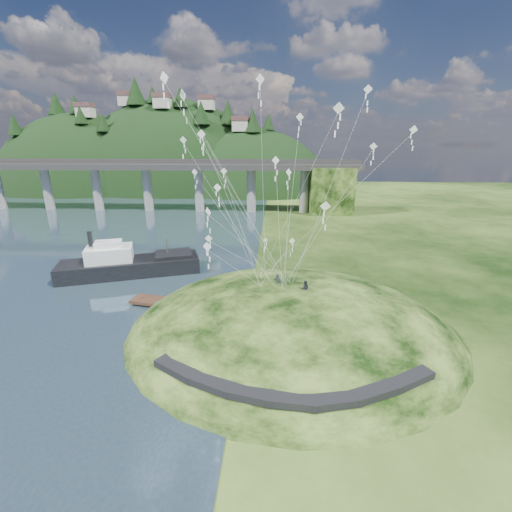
{
  "coord_description": "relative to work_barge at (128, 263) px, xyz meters",
  "views": [
    {
      "loc": [
        6.08,
        -30.93,
        19.06
      ],
      "look_at": [
        4.0,
        6.0,
        7.0
      ],
      "focal_mm": 24.0,
      "sensor_mm": 36.0,
      "label": 1
    }
  ],
  "objects": [
    {
      "name": "footpath",
      "position": [
        23.71,
        -26.92,
        0.29
      ],
      "size": [
        22.29,
        5.84,
        0.83
      ],
      "color": "black",
      "rests_on": "ground"
    },
    {
      "name": "bridge",
      "position": [
        -10.21,
        52.89,
        7.91
      ],
      "size": [
        160.0,
        11.0,
        15.0
      ],
      "color": "#2D2B2B",
      "rests_on": "ground"
    },
    {
      "name": "wooden_dock",
      "position": [
        12.17,
        -10.93,
        -1.31
      ],
      "size": [
        15.51,
        5.27,
        1.09
      ],
      "color": "#3A2318",
      "rests_on": "ground"
    },
    {
      "name": "kite_flyers",
      "position": [
        24.57,
        -15.0,
        4.11
      ],
      "size": [
        3.65,
        2.32,
        1.89
      ],
      "color": "#242830",
      "rests_on": "ground"
    },
    {
      "name": "grass_hill",
      "position": [
        24.25,
        -15.18,
        -3.29
      ],
      "size": [
        36.0,
        32.0,
        13.0
      ],
      "color": "black",
      "rests_on": "ground"
    },
    {
      "name": "kite_swarm",
      "position": [
        21.01,
        -14.89,
        15.77
      ],
      "size": [
        20.7,
        16.71,
        18.57
      ],
      "color": "white",
      "rests_on": "ground"
    },
    {
      "name": "far_ridge",
      "position": [
        -27.33,
        104.99,
        -9.23
      ],
      "size": [
        153.0,
        70.0,
        94.5
      ],
      "color": "black",
      "rests_on": "ground"
    },
    {
      "name": "work_barge",
      "position": [
        0.0,
        0.0,
        0.0
      ],
      "size": [
        21.1,
        11.96,
        7.14
      ],
      "color": "black",
      "rests_on": "ground"
    },
    {
      "name": "ground",
      "position": [
        16.25,
        -17.18,
        -1.79
      ],
      "size": [
        320.0,
        320.0,
        0.0
      ],
      "primitive_type": "plane",
      "color": "black",
      "rests_on": "ground"
    }
  ]
}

